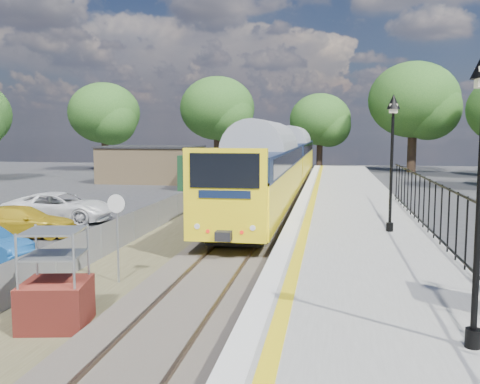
% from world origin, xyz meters
% --- Properties ---
extents(ground, '(120.00, 120.00, 0.00)m').
position_xyz_m(ground, '(0.00, 0.00, 0.00)').
color(ground, '#2D2D30').
rests_on(ground, ground).
extents(track_bed, '(5.90, 80.00, 0.29)m').
position_xyz_m(track_bed, '(-0.47, 9.67, 0.09)').
color(track_bed, '#473F38').
rests_on(track_bed, ground).
extents(platform, '(5.00, 70.00, 0.90)m').
position_xyz_m(platform, '(4.20, 8.00, 0.45)').
color(platform, gray).
rests_on(platform, ground).
extents(platform_edge, '(0.90, 70.00, 0.01)m').
position_xyz_m(platform_edge, '(2.14, 8.00, 0.90)').
color(platform_edge, silver).
rests_on(platform_edge, platform).
extents(victorian_lamp_north, '(0.44, 0.44, 4.60)m').
position_xyz_m(victorian_lamp_north, '(5.30, 6.00, 4.30)').
color(victorian_lamp_north, black).
rests_on(victorian_lamp_north, platform).
extents(palisade_fence, '(0.12, 26.00, 2.00)m').
position_xyz_m(palisade_fence, '(6.55, 2.24, 1.84)').
color(palisade_fence, black).
rests_on(palisade_fence, platform).
extents(wire_fence, '(0.06, 52.00, 1.20)m').
position_xyz_m(wire_fence, '(-4.20, 12.00, 0.60)').
color(wire_fence, '#999EA3').
rests_on(wire_fence, ground).
extents(outbuilding, '(10.80, 10.10, 3.12)m').
position_xyz_m(outbuilding, '(-10.91, 31.21, 1.52)').
color(outbuilding, tan).
rests_on(outbuilding, ground).
extents(tree_line, '(56.80, 43.80, 11.88)m').
position_xyz_m(tree_line, '(1.40, 42.00, 6.61)').
color(tree_line, '#332319').
rests_on(tree_line, ground).
extents(train, '(2.82, 40.83, 3.51)m').
position_xyz_m(train, '(0.00, 24.47, 2.34)').
color(train, yellow).
rests_on(train, ground).
extents(brick_plinth, '(1.60, 1.60, 2.19)m').
position_xyz_m(brick_plinth, '(-2.50, -2.11, 1.05)').
color(brick_plinth, maroon).
rests_on(brick_plinth, ground).
extents(speed_sign, '(0.51, 0.12, 2.54)m').
position_xyz_m(speed_sign, '(-2.50, 1.31, 1.70)').
color(speed_sign, '#999EA3').
rests_on(speed_sign, ground).
extents(car_yellow, '(4.59, 2.50, 1.26)m').
position_xyz_m(car_yellow, '(-9.05, 7.23, 0.63)').
color(car_yellow, gold).
rests_on(car_yellow, ground).
extents(car_white, '(5.22, 2.63, 1.42)m').
position_xyz_m(car_white, '(-9.39, 10.94, 0.71)').
color(car_white, white).
rests_on(car_white, ground).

